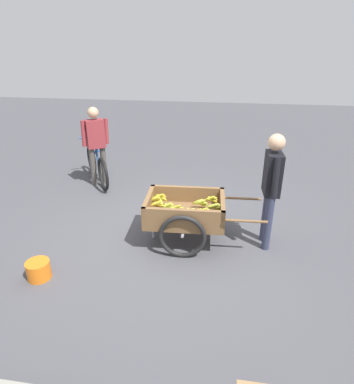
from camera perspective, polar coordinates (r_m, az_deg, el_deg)
ground_plane at (r=5.04m, az=-0.87°, el=-7.62°), size 24.00×24.00×0.00m
fruit_cart at (r=4.75m, az=1.45°, el=-3.65°), size 1.69×0.97×0.73m
vendor_person at (r=4.59m, az=15.91°, el=1.67°), size 0.22×0.56×1.62m
bicycle at (r=7.04m, az=-13.56°, el=4.51°), size 0.99×1.40×0.85m
cyclist_person at (r=6.73m, az=-13.74°, el=8.69°), size 0.44×0.37×1.55m
plastic_bucket at (r=4.53m, az=-22.63°, el=-12.22°), size 0.29×0.29×0.23m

